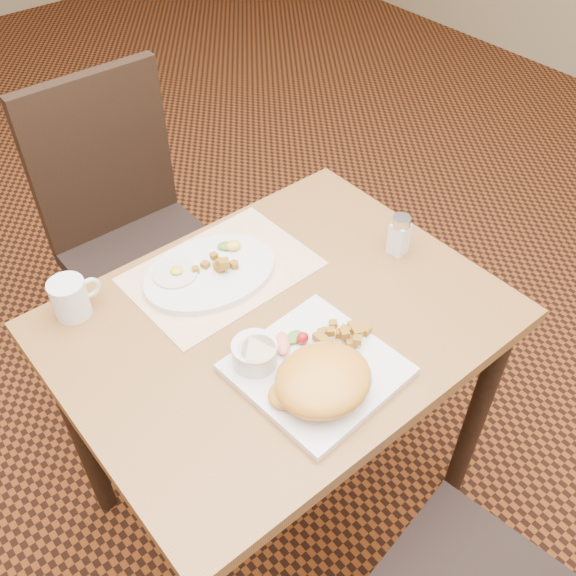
# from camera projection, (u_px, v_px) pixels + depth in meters

# --- Properties ---
(ground) EXTENTS (8.00, 8.00, 0.00)m
(ground) POSITION_uv_depth(u_px,v_px,m) (281.00, 494.00, 1.86)
(ground) COLOR black
(ground) RESTS_ON ground
(table) EXTENTS (0.90, 0.70, 0.75)m
(table) POSITION_uv_depth(u_px,v_px,m) (279.00, 351.00, 1.42)
(table) COLOR #915E2C
(table) RESTS_ON ground
(chair_far) EXTENTS (0.42, 0.43, 0.97)m
(chair_far) POSITION_uv_depth(u_px,v_px,m) (131.00, 226.00, 1.90)
(chair_far) COLOR black
(chair_far) RESTS_ON ground
(placemat) EXTENTS (0.41, 0.29, 0.00)m
(placemat) POSITION_uv_depth(u_px,v_px,m) (222.00, 272.00, 1.44)
(placemat) COLOR white
(placemat) RESTS_ON table
(plate_square) EXTENTS (0.30, 0.30, 0.02)m
(plate_square) POSITION_uv_depth(u_px,v_px,m) (317.00, 369.00, 1.23)
(plate_square) COLOR silver
(plate_square) RESTS_ON table
(plate_oval) EXTENTS (0.33, 0.26, 0.02)m
(plate_oval) POSITION_uv_depth(u_px,v_px,m) (210.00, 273.00, 1.42)
(plate_oval) COLOR silver
(plate_oval) RESTS_ON placemat
(hollandaise_mound) EXTENTS (0.19, 0.17, 0.07)m
(hollandaise_mound) POSITION_uv_depth(u_px,v_px,m) (322.00, 381.00, 1.16)
(hollandaise_mound) COLOR orange
(hollandaise_mound) RESTS_ON plate_square
(ramekin) EXTENTS (0.09, 0.09, 0.05)m
(ramekin) POSITION_uv_depth(u_px,v_px,m) (255.00, 353.00, 1.22)
(ramekin) COLOR silver
(ramekin) RESTS_ON plate_square
(garnish_sq) EXTENTS (0.08, 0.07, 0.03)m
(garnish_sq) POSITION_uv_depth(u_px,v_px,m) (290.00, 341.00, 1.26)
(garnish_sq) COLOR #387223
(garnish_sq) RESTS_ON plate_square
(fried_egg) EXTENTS (0.10, 0.10, 0.02)m
(fried_egg) POSITION_uv_depth(u_px,v_px,m) (175.00, 273.00, 1.41)
(fried_egg) COLOR white
(fried_egg) RESTS_ON plate_oval
(garnish_ov) EXTENTS (0.06, 0.06, 0.02)m
(garnish_ov) POSITION_uv_depth(u_px,v_px,m) (230.00, 246.00, 1.46)
(garnish_ov) COLOR #387223
(garnish_ov) RESTS_ON plate_oval
(salt_shaker) EXTENTS (0.05, 0.05, 0.10)m
(salt_shaker) POSITION_uv_depth(u_px,v_px,m) (399.00, 234.00, 1.46)
(salt_shaker) COLOR white
(salt_shaker) RESTS_ON table
(coffee_mug) EXTENTS (0.11, 0.08, 0.09)m
(coffee_mug) POSITION_uv_depth(u_px,v_px,m) (71.00, 298.00, 1.32)
(coffee_mug) COLOR silver
(coffee_mug) RESTS_ON table
(home_fries_sq) EXTENTS (0.12, 0.09, 0.04)m
(home_fries_sq) POSITION_uv_depth(u_px,v_px,m) (339.00, 337.00, 1.26)
(home_fries_sq) COLOR #AB741B
(home_fries_sq) RESTS_ON plate_square
(home_fries_ov) EXTENTS (0.10, 0.07, 0.03)m
(home_fries_ov) POSITION_uv_depth(u_px,v_px,m) (220.00, 265.00, 1.41)
(home_fries_ov) COLOR #AB741B
(home_fries_ov) RESTS_ON plate_oval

